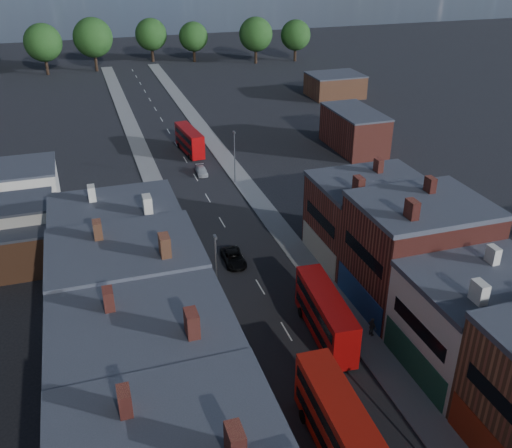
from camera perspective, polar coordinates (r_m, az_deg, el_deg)
pavement_west at (r=75.24m, az=-8.60°, el=0.18°), size 3.00×200.00×0.12m
pavement_east at (r=77.96m, az=0.83°, el=1.51°), size 3.00×200.00×0.12m
lamp_post_2 at (r=55.98m, az=-4.00°, el=-4.27°), size 0.25×0.70×8.12m
lamp_post_3 at (r=84.61m, az=-2.16°, el=7.04°), size 0.25×0.70×8.12m
bus_0 at (r=43.05m, az=8.43°, el=-19.57°), size 3.23×11.72×5.03m
bus_1 at (r=53.47m, az=6.96°, el=-8.96°), size 3.31×10.88×4.63m
bus_2 at (r=98.58m, az=-6.67°, el=8.34°), size 3.18×9.92×4.21m
car_2 at (r=65.24m, az=-2.25°, el=-3.39°), size 2.40×4.95×1.36m
car_3 at (r=89.79m, az=-5.47°, el=5.32°), size 1.78×3.94×1.12m
ped_1 at (r=49.95m, az=-2.39°, el=-13.99°), size 0.95×0.71×1.75m
ped_3 at (r=55.01m, az=11.52°, el=-10.05°), size 0.77×1.21×1.91m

